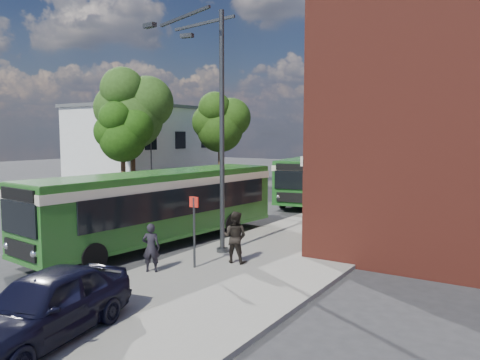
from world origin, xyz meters
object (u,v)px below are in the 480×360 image
Objects in this scene: bus_rear at (315,175)px; parked_car at (44,306)px; bus_front at (161,201)px; street_lamp at (214,128)px.

bus_rear is 2.53× the size of parked_car.
bus_front is 2.74× the size of parked_car.
parked_car is (3.90, -23.40, -0.93)m from bus_rear.
street_lamp reaches higher than parked_car.
street_lamp is at bearing 88.31° from parked_car.
bus_rear is at bearing 99.23° from street_lamp.
street_lamp is 0.74× the size of bus_front.
bus_front is at bearing 105.28° from parked_car.
bus_front is at bearing 177.07° from street_lamp.
street_lamp is at bearing -2.93° from bus_front.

